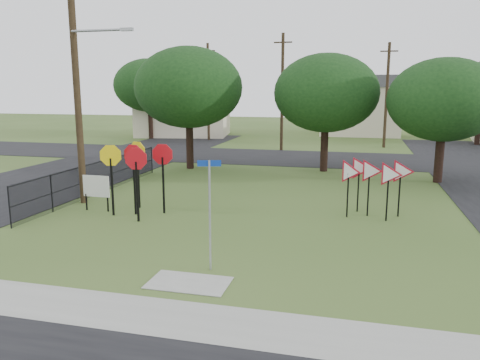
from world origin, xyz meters
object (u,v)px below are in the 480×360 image
object	(u,v)px
stop_sign_cluster	(136,163)
yield_sign_cluster	(373,174)
street_name_sign	(210,208)
info_board	(96,187)

from	to	relation	value
stop_sign_cluster	yield_sign_cluster	xyz separation A→B (m)	(8.70, 1.88, -0.36)
stop_sign_cluster	street_name_sign	bearing A→B (deg)	-46.94
stop_sign_cluster	yield_sign_cluster	distance (m)	8.91
stop_sign_cluster	yield_sign_cluster	size ratio (longest dim) A/B	0.97
yield_sign_cluster	info_board	world-z (taller)	yield_sign_cluster
yield_sign_cluster	street_name_sign	bearing A→B (deg)	-122.68
street_name_sign	yield_sign_cluster	distance (m)	7.88
street_name_sign	yield_sign_cluster	size ratio (longest dim) A/B	1.05
stop_sign_cluster	yield_sign_cluster	world-z (taller)	stop_sign_cluster
info_board	stop_sign_cluster	bearing A→B (deg)	-2.35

